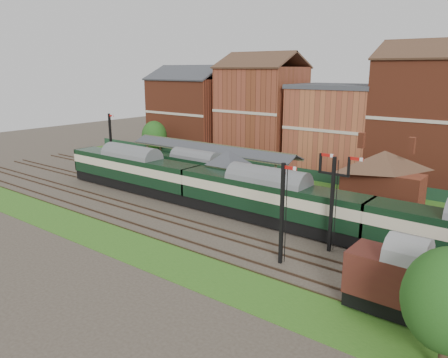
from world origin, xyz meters
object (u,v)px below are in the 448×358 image
Objects in this scene: semaphore_bracket at (333,198)px; signal_box at (228,175)px; platform_railcar at (195,168)px; goods_van_a at (405,282)px; dmu_train at (267,197)px.

signal_box is at bearing 159.08° from semaphore_bracket.
platform_railcar is 2.46× the size of goods_van_a.
dmu_train is 17.93m from goods_van_a.
platform_railcar is 34.32m from goods_van_a.
dmu_train is 16.46m from platform_railcar.
semaphore_bracket reaches higher than signal_box.
platform_railcar is at bearing 153.15° from goods_van_a.
dmu_train is (-7.76, 2.50, -1.98)m from semaphore_bracket.
goods_van_a is at bearing -28.27° from signal_box.
goods_van_a is at bearing -40.01° from semaphore_bracket.
semaphore_bracket reaches higher than dmu_train.
signal_box is 8.54m from platform_railcar.
signal_box is 0.10× the size of dmu_train.
semaphore_bracket reaches higher than platform_railcar.
signal_box reaches higher than goods_van_a.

